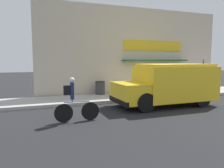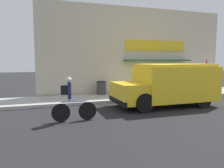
{
  "view_description": "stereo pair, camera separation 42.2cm",
  "coord_description": "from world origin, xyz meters",
  "px_view_note": "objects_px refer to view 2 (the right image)",
  "views": [
    {
      "loc": [
        -6.94,
        -11.04,
        2.38
      ],
      "look_at": [
        -2.89,
        -0.2,
        1.1
      ],
      "focal_mm": 35.0,
      "sensor_mm": 36.0,
      "label": 1
    },
    {
      "loc": [
        -6.54,
        -11.18,
        2.38
      ],
      "look_at": [
        -2.89,
        -0.2,
        1.1
      ],
      "focal_mm": 35.0,
      "sensor_mm": 36.0,
      "label": 2
    }
  ],
  "objects_px": {
    "school_bus": "(169,84)",
    "trash_bin": "(101,88)",
    "cyclist": "(71,101)",
    "stop_sign_post": "(206,71)"
  },
  "relations": [
    {
      "from": "stop_sign_post",
      "to": "trash_bin",
      "type": "height_order",
      "value": "stop_sign_post"
    },
    {
      "from": "school_bus",
      "to": "trash_bin",
      "type": "xyz_separation_m",
      "value": [
        -2.58,
        3.74,
        -0.55
      ]
    },
    {
      "from": "school_bus",
      "to": "trash_bin",
      "type": "relative_size",
      "value": 6.24
    },
    {
      "from": "cyclist",
      "to": "trash_bin",
      "type": "bearing_deg",
      "value": 63.58
    },
    {
      "from": "cyclist",
      "to": "stop_sign_post",
      "type": "xyz_separation_m",
      "value": [
        9.46,
        3.45,
        0.87
      ]
    },
    {
      "from": "school_bus",
      "to": "trash_bin",
      "type": "distance_m",
      "value": 4.58
    },
    {
      "from": "cyclist",
      "to": "stop_sign_post",
      "type": "distance_m",
      "value": 10.11
    },
    {
      "from": "stop_sign_post",
      "to": "trash_bin",
      "type": "xyz_separation_m",
      "value": [
        -6.83,
        1.6,
        -1.08
      ]
    },
    {
      "from": "cyclist",
      "to": "stop_sign_post",
      "type": "height_order",
      "value": "stop_sign_post"
    },
    {
      "from": "school_bus",
      "to": "stop_sign_post",
      "type": "height_order",
      "value": "stop_sign_post"
    }
  ]
}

